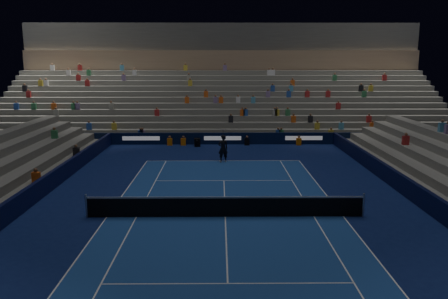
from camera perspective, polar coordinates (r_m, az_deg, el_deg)
ground at (r=21.22m, az=0.16°, el=-8.47°), size 90.00×90.00×0.00m
court_surface at (r=21.21m, az=0.16°, el=-8.46°), size 10.97×23.77×0.01m
sponsor_barrier_far at (r=39.05m, az=-0.18°, el=1.40°), size 44.00×0.25×1.00m
sponsor_barrier_east at (r=23.29m, az=24.94°, el=-6.45°), size 0.25×37.00×1.00m
sponsor_barrier_west at (r=23.07m, az=-24.87°, el=-6.60°), size 0.25×37.00×1.00m
grandstand_main at (r=48.03m, az=-0.26°, el=6.69°), size 44.00×15.20×11.20m
tennis_net at (r=21.05m, az=0.16°, el=-7.18°), size 12.90×0.10×1.10m
tennis_player at (r=32.12m, az=-0.12°, el=0.14°), size 0.81×0.63×1.96m
broadcast_camera at (r=38.18m, az=-3.39°, el=0.92°), size 0.57×1.00×0.67m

